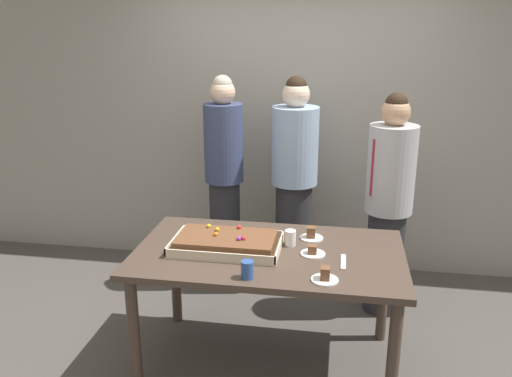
{
  "coord_description": "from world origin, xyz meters",
  "views": [
    {
      "loc": [
        0.41,
        -2.92,
        2.12
      ],
      "look_at": [
        -0.11,
        0.15,
        1.14
      ],
      "focal_mm": 36.76,
      "sensor_mm": 36.0,
      "label": 1
    }
  ],
  "objects_px": {
    "sheet_cake": "(227,243)",
    "plated_slice_near_left": "(311,235)",
    "party_table": "(269,265)",
    "drink_cup_nearest": "(247,270)",
    "person_striped_tie_right": "(224,180)",
    "plated_slice_far_left": "(313,252)",
    "drink_cup_middle": "(290,238)",
    "person_green_shirt_behind": "(388,204)",
    "plated_slice_near_right": "(325,276)",
    "person_serving_front": "(294,182)",
    "cake_server_utensil": "(343,262)"
  },
  "relations": [
    {
      "from": "sheet_cake",
      "to": "plated_slice_near_left",
      "type": "bearing_deg",
      "value": 26.09
    },
    {
      "from": "party_table",
      "to": "drink_cup_nearest",
      "type": "xyz_separation_m",
      "value": [
        -0.07,
        -0.37,
        0.15
      ]
    },
    {
      "from": "plated_slice_near_left",
      "to": "person_striped_tie_right",
      "type": "bearing_deg",
      "value": 133.31
    },
    {
      "from": "plated_slice_far_left",
      "to": "person_striped_tie_right",
      "type": "distance_m",
      "value": 1.32
    },
    {
      "from": "drink_cup_middle",
      "to": "person_striped_tie_right",
      "type": "distance_m",
      "value": 1.13
    },
    {
      "from": "plated_slice_near_left",
      "to": "drink_cup_middle",
      "type": "bearing_deg",
      "value": -133.56
    },
    {
      "from": "party_table",
      "to": "person_green_shirt_behind",
      "type": "distance_m",
      "value": 1.13
    },
    {
      "from": "drink_cup_nearest",
      "to": "person_green_shirt_behind",
      "type": "xyz_separation_m",
      "value": [
        0.84,
        1.19,
        0.02
      ]
    },
    {
      "from": "plated_slice_far_left",
      "to": "person_striped_tie_right",
      "type": "bearing_deg",
      "value": 126.66
    },
    {
      "from": "sheet_cake",
      "to": "plated_slice_near_right",
      "type": "distance_m",
      "value": 0.7
    },
    {
      "from": "drink_cup_nearest",
      "to": "person_striped_tie_right",
      "type": "xyz_separation_m",
      "value": [
        -0.45,
        1.42,
        0.08
      ]
    },
    {
      "from": "plated_slice_near_right",
      "to": "person_striped_tie_right",
      "type": "height_order",
      "value": "person_striped_tie_right"
    },
    {
      "from": "person_serving_front",
      "to": "person_green_shirt_behind",
      "type": "height_order",
      "value": "person_serving_front"
    },
    {
      "from": "plated_slice_near_left",
      "to": "plated_slice_near_right",
      "type": "bearing_deg",
      "value": -79.01
    },
    {
      "from": "party_table",
      "to": "person_striped_tie_right",
      "type": "xyz_separation_m",
      "value": [
        -0.52,
        1.04,
        0.22
      ]
    },
    {
      "from": "plated_slice_near_left",
      "to": "person_green_shirt_behind",
      "type": "height_order",
      "value": "person_green_shirt_behind"
    },
    {
      "from": "plated_slice_far_left",
      "to": "person_serving_front",
      "type": "height_order",
      "value": "person_serving_front"
    },
    {
      "from": "drink_cup_nearest",
      "to": "person_serving_front",
      "type": "height_order",
      "value": "person_serving_front"
    },
    {
      "from": "drink_cup_middle",
      "to": "person_serving_front",
      "type": "relative_size",
      "value": 0.06
    },
    {
      "from": "plated_slice_near_right",
      "to": "drink_cup_nearest",
      "type": "xyz_separation_m",
      "value": [
        -0.42,
        -0.04,
        0.03
      ]
    },
    {
      "from": "plated_slice_near_right",
      "to": "person_striped_tie_right",
      "type": "xyz_separation_m",
      "value": [
        -0.87,
        1.38,
        0.1
      ]
    },
    {
      "from": "plated_slice_far_left",
      "to": "cake_server_utensil",
      "type": "height_order",
      "value": "plated_slice_far_left"
    },
    {
      "from": "person_striped_tie_right",
      "to": "sheet_cake",
      "type": "bearing_deg",
      "value": 0.0
    },
    {
      "from": "plated_slice_near_right",
      "to": "plated_slice_far_left",
      "type": "xyz_separation_m",
      "value": [
        -0.09,
        0.32,
        -0.01
      ]
    },
    {
      "from": "drink_cup_middle",
      "to": "person_striped_tie_right",
      "type": "bearing_deg",
      "value": 124.2
    },
    {
      "from": "plated_slice_near_left",
      "to": "drink_cup_middle",
      "type": "xyz_separation_m",
      "value": [
        -0.12,
        -0.13,
        0.03
      ]
    },
    {
      "from": "plated_slice_near_left",
      "to": "plated_slice_far_left",
      "type": "bearing_deg",
      "value": -84.32
    },
    {
      "from": "plated_slice_near_right",
      "to": "person_serving_front",
      "type": "distance_m",
      "value": 1.48
    },
    {
      "from": "person_striped_tie_right",
      "to": "cake_server_utensil",
      "type": "bearing_deg",
      "value": 27.02
    },
    {
      "from": "party_table",
      "to": "person_green_shirt_behind",
      "type": "bearing_deg",
      "value": 46.57
    },
    {
      "from": "drink_cup_middle",
      "to": "plated_slice_near_right",
      "type": "bearing_deg",
      "value": -62.05
    },
    {
      "from": "party_table",
      "to": "plated_slice_near_right",
      "type": "xyz_separation_m",
      "value": [
        0.35,
        -0.34,
        0.12
      ]
    },
    {
      "from": "party_table",
      "to": "person_striped_tie_right",
      "type": "distance_m",
      "value": 1.18
    },
    {
      "from": "person_green_shirt_behind",
      "to": "person_striped_tie_right",
      "type": "xyz_separation_m",
      "value": [
        -1.29,
        0.23,
        0.05
      ]
    },
    {
      "from": "cake_server_utensil",
      "to": "person_striped_tie_right",
      "type": "xyz_separation_m",
      "value": [
        -0.97,
        1.13,
        0.12
      ]
    },
    {
      "from": "plated_slice_near_right",
      "to": "plated_slice_far_left",
      "type": "relative_size",
      "value": 1.0
    },
    {
      "from": "party_table",
      "to": "drink_cup_nearest",
      "type": "height_order",
      "value": "drink_cup_nearest"
    },
    {
      "from": "sheet_cake",
      "to": "person_serving_front",
      "type": "xyz_separation_m",
      "value": [
        0.31,
        1.12,
        0.07
      ]
    },
    {
      "from": "sheet_cake",
      "to": "drink_cup_middle",
      "type": "bearing_deg",
      "value": 17.15
    },
    {
      "from": "plated_slice_far_left",
      "to": "plated_slice_near_left",
      "type": "bearing_deg",
      "value": 95.68
    },
    {
      "from": "drink_cup_nearest",
      "to": "cake_server_utensil",
      "type": "height_order",
      "value": "drink_cup_nearest"
    },
    {
      "from": "plated_slice_near_left",
      "to": "person_striped_tie_right",
      "type": "distance_m",
      "value": 1.11
    },
    {
      "from": "sheet_cake",
      "to": "person_serving_front",
      "type": "distance_m",
      "value": 1.17
    },
    {
      "from": "drink_cup_nearest",
      "to": "person_green_shirt_behind",
      "type": "relative_size",
      "value": 0.06
    },
    {
      "from": "plated_slice_near_right",
      "to": "drink_cup_middle",
      "type": "bearing_deg",
      "value": 117.95
    },
    {
      "from": "plated_slice_near_left",
      "to": "plated_slice_near_right",
      "type": "xyz_separation_m",
      "value": [
        0.11,
        -0.57,
        0.0
      ]
    },
    {
      "from": "drink_cup_nearest",
      "to": "person_serving_front",
      "type": "xyz_separation_m",
      "value": [
        0.11,
        1.49,
        0.06
      ]
    },
    {
      "from": "person_green_shirt_behind",
      "to": "plated_slice_near_left",
      "type": "bearing_deg",
      "value": 9.01
    },
    {
      "from": "sheet_cake",
      "to": "drink_cup_nearest",
      "type": "bearing_deg",
      "value": -61.49
    },
    {
      "from": "plated_slice_far_left",
      "to": "party_table",
      "type": "bearing_deg",
      "value": 177.68
    }
  ]
}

